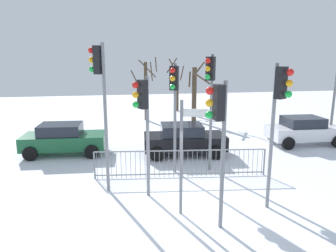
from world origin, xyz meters
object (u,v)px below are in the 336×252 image
(car_green_trailing, at_px, (64,138))
(car_white_near, at_px, (304,130))
(bare_tree_left, at_px, (177,87))
(traffic_light_foreground_right, at_px, (174,94))
(direction_sign_post, at_px, (183,152))
(traffic_light_rear_right, at_px, (279,105))
(car_black_mid, at_px, (184,139))
(traffic_light_foreground_left, at_px, (100,85))
(bare_tree_centre, at_px, (146,88))
(traffic_light_rear_left, at_px, (219,123))
(bare_tree_right, at_px, (195,92))
(traffic_light_mid_right, at_px, (143,110))
(traffic_light_mid_left, at_px, (210,87))

(car_green_trailing, bearing_deg, car_white_near, 1.98)
(bare_tree_left, bearing_deg, traffic_light_foreground_right, -101.98)
(car_green_trailing, relative_size, car_white_near, 1.01)
(direction_sign_post, distance_m, car_green_trailing, 8.05)
(traffic_light_rear_right, xyz_separation_m, car_black_mid, (-1.41, 5.84, -2.45))
(traffic_light_foreground_left, xyz_separation_m, bare_tree_left, (5.78, 15.79, -1.56))
(bare_tree_centre, bearing_deg, traffic_light_rear_left, -89.19)
(traffic_light_rear_right, height_order, bare_tree_right, traffic_light_rear_right)
(traffic_light_rear_left, distance_m, direction_sign_post, 1.55)
(car_white_near, xyz_separation_m, bare_tree_centre, (-7.51, 7.91, 1.58))
(traffic_light_mid_right, height_order, traffic_light_rear_right, traffic_light_rear_right)
(car_green_trailing, bearing_deg, bare_tree_centre, 61.46)
(traffic_light_mid_right, bearing_deg, traffic_light_rear_right, -137.27)
(traffic_light_foreground_left, height_order, car_white_near, traffic_light_foreground_left)
(car_white_near, bearing_deg, bare_tree_right, 122.38)
(traffic_light_mid_left, distance_m, bare_tree_left, 14.71)
(traffic_light_foreground_left, xyz_separation_m, direction_sign_post, (2.30, -2.13, -1.76))
(traffic_light_foreground_left, height_order, traffic_light_rear_right, traffic_light_foreground_left)
(traffic_light_rear_left, bearing_deg, traffic_light_mid_right, 32.62)
(car_white_near, bearing_deg, bare_tree_centre, 135.71)
(traffic_light_rear_left, distance_m, bare_tree_centre, 15.21)
(car_green_trailing, bearing_deg, traffic_light_foreground_right, -32.47)
(traffic_light_foreground_right, bearing_deg, traffic_light_mid_left, -153.67)
(car_black_mid, bearing_deg, traffic_light_foreground_right, -106.60)
(bare_tree_left, height_order, bare_tree_right, bare_tree_left)
(car_white_near, height_order, bare_tree_right, bare_tree_right)
(traffic_light_foreground_left, distance_m, car_white_near, 11.50)
(bare_tree_right, bearing_deg, traffic_light_foreground_right, -108.95)
(bare_tree_centre, bearing_deg, car_black_mid, -84.44)
(traffic_light_mid_right, distance_m, bare_tree_right, 13.05)
(car_white_near, bearing_deg, traffic_light_foreground_left, -155.46)
(car_black_mid, distance_m, bare_tree_centre, 8.80)
(car_black_mid, distance_m, car_green_trailing, 5.70)
(traffic_light_foreground_left, height_order, car_green_trailing, traffic_light_foreground_left)
(traffic_light_mid_right, height_order, traffic_light_foreground_right, traffic_light_foreground_right)
(traffic_light_mid_left, bearing_deg, car_green_trailing, 12.90)
(direction_sign_post, relative_size, car_green_trailing, 0.87)
(direction_sign_post, xyz_separation_m, car_white_near, (8.00, 6.36, -1.12))
(car_black_mid, distance_m, bare_tree_right, 8.31)
(traffic_light_foreground_right, bearing_deg, car_green_trailing, -11.46)
(bare_tree_centre, bearing_deg, traffic_light_rear_right, -81.16)
(traffic_light_rear_left, xyz_separation_m, traffic_light_rear_right, (2.03, 0.75, 0.29))
(traffic_light_rear_left, distance_m, traffic_light_rear_right, 2.19)
(traffic_light_mid_right, distance_m, traffic_light_foreground_left, 1.69)
(direction_sign_post, height_order, bare_tree_centre, bare_tree_centre)
(traffic_light_mid_right, xyz_separation_m, car_black_mid, (2.31, 4.29, -2.14))
(traffic_light_rear_left, xyz_separation_m, bare_tree_right, (3.17, 14.38, -0.84))
(bare_tree_left, bearing_deg, traffic_light_mid_left, -96.55)
(traffic_light_mid_right, relative_size, direction_sign_post, 1.17)
(car_black_mid, xyz_separation_m, bare_tree_right, (2.54, 7.80, 1.31))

